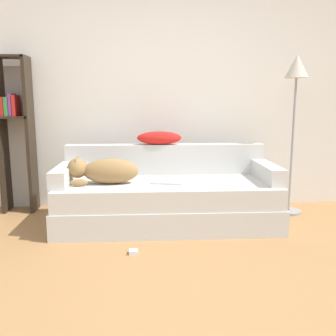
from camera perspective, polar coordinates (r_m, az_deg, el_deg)
The scene contains 12 objects.
ground_plane at distance 2.42m, azimuth 1.28°, elevation -19.89°, with size 20.00×20.00×0.00m, color #9E7042.
wall_back at distance 4.32m, azimuth -1.11°, elevation 12.04°, with size 7.90×0.06×2.70m.
couch at distance 3.70m, azimuth -0.09°, elevation -5.41°, with size 2.13×0.89×0.44m.
couch_backrest at distance 3.99m, azimuth -0.40°, elevation 1.35°, with size 2.09×0.15×0.32m.
couch_arm_left at distance 3.71m, azimuth -15.55°, elevation -0.98°, with size 0.15×0.70×0.16m.
couch_arm_right at distance 3.81m, azimuth 14.93°, elevation -0.64°, with size 0.15×0.70×0.16m.
dog at distance 3.58m, azimuth -9.78°, elevation -0.40°, with size 0.66×0.24×0.26m.
laptop at distance 3.61m, azimuth -0.01°, elevation -2.04°, with size 0.35×0.31×0.02m.
throw_pillow at distance 3.94m, azimuth -1.34°, elevation 4.61°, with size 0.47×0.18×0.14m.
bookshelf at distance 4.38m, azimuth -22.25°, elevation 5.82°, with size 0.34×0.26×1.68m.
floor_lamp at distance 4.19m, azimuth 18.89°, elevation 11.59°, with size 0.28×0.28×1.68m.
power_adapter at distance 3.10m, azimuth -5.29°, elevation -12.60°, with size 0.07×0.07×0.03m.
Camera 1 is at (-0.17, -2.09, 1.22)m, focal length 40.00 mm.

